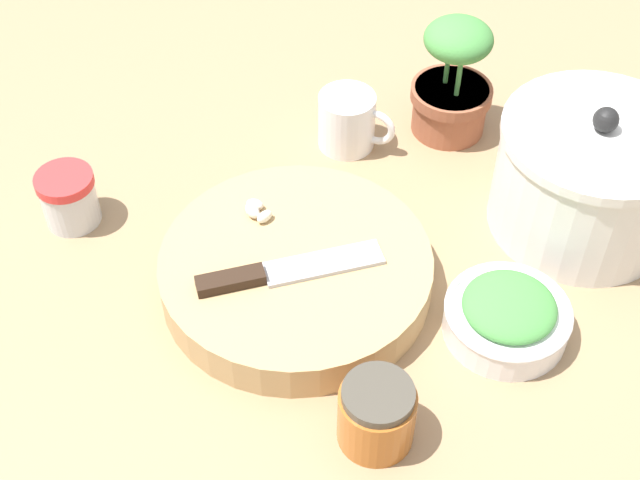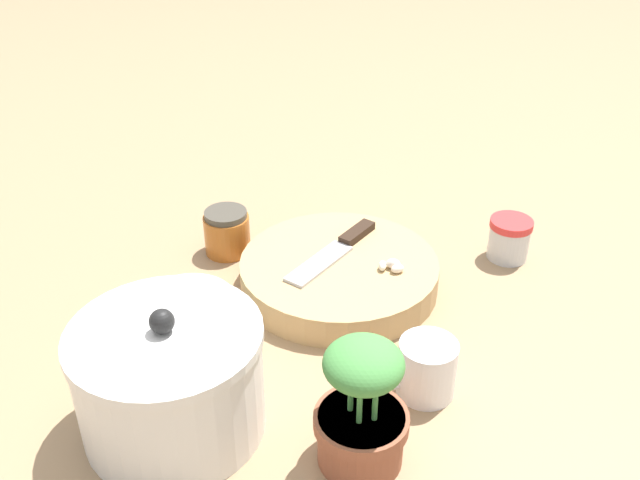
# 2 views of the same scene
# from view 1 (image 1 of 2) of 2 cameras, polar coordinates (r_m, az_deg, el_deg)

# --- Properties ---
(ground_plane) EXTENTS (5.00, 5.00, 0.00)m
(ground_plane) POSITION_cam_1_polar(r_m,az_deg,el_deg) (0.99, 0.27, -3.00)
(ground_plane) COLOR #997A56
(cutting_board) EXTENTS (0.30, 0.30, 0.05)m
(cutting_board) POSITION_cam_1_polar(r_m,az_deg,el_deg) (0.98, -1.55, -2.05)
(cutting_board) COLOR tan
(cutting_board) RESTS_ON ground_plane
(chef_knife) EXTENTS (0.09, 0.20, 0.01)m
(chef_knife) POSITION_cam_1_polar(r_m,az_deg,el_deg) (0.94, -2.65, -2.03)
(chef_knife) COLOR black
(chef_knife) RESTS_ON cutting_board
(garlic_cloves) EXTENTS (0.04, 0.03, 0.02)m
(garlic_cloves) POSITION_cam_1_polar(r_m,az_deg,el_deg) (1.00, -4.10, 1.91)
(garlic_cloves) COLOR silver
(garlic_cloves) RESTS_ON cutting_board
(herb_bowl) EXTENTS (0.13, 0.13, 0.06)m
(herb_bowl) POSITION_cam_1_polar(r_m,az_deg,el_deg) (0.95, 11.90, -4.75)
(herb_bowl) COLOR white
(herb_bowl) RESTS_ON ground_plane
(spice_jar) EXTENTS (0.07, 0.07, 0.07)m
(spice_jar) POSITION_cam_1_polar(r_m,az_deg,el_deg) (1.08, -15.78, 2.60)
(spice_jar) COLOR silver
(spice_jar) RESTS_ON ground_plane
(coffee_mug) EXTENTS (0.09, 0.08, 0.07)m
(coffee_mug) POSITION_cam_1_polar(r_m,az_deg,el_deg) (1.14, 1.82, 7.61)
(coffee_mug) COLOR white
(coffee_mug) RESTS_ON ground_plane
(honey_jar) EXTENTS (0.07, 0.07, 0.07)m
(honey_jar) POSITION_cam_1_polar(r_m,az_deg,el_deg) (0.85, 3.64, -11.06)
(honey_jar) COLOR #B26023
(honey_jar) RESTS_ON ground_plane
(stock_pot) EXTENTS (0.22, 0.22, 0.17)m
(stock_pot) POSITION_cam_1_polar(r_m,az_deg,el_deg) (1.06, 16.83, 3.87)
(stock_pot) COLOR silver
(stock_pot) RESTS_ON ground_plane
(potted_herb) EXTENTS (0.10, 0.10, 0.16)m
(potted_herb) POSITION_cam_1_polar(r_m,az_deg,el_deg) (1.16, 8.48, 9.78)
(potted_herb) COLOR #935138
(potted_herb) RESTS_ON ground_plane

